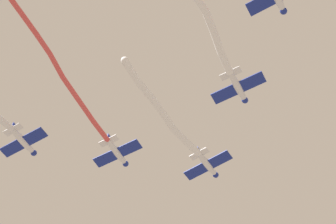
# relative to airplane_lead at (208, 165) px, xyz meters

# --- Properties ---
(airplane_lead) EXTENTS (5.72, 5.52, 1.63)m
(airplane_lead) POSITION_rel_airplane_lead_xyz_m (0.00, 0.00, 0.00)
(airplane_lead) COLOR silver
(smoke_trail_lead) EXTENTS (11.47, 11.70, 1.78)m
(smoke_trail_lead) POSITION_rel_airplane_lead_xyz_m (-7.02, -6.94, 0.05)
(smoke_trail_lead) COLOR white
(airplane_left_wing) EXTENTS (5.99, 5.28, 1.63)m
(airplane_left_wing) POSITION_rel_airplane_lead_xyz_m (-11.54, 0.02, 0.00)
(airplane_left_wing) COLOR silver
(smoke_trail_left_wing) EXTENTS (14.16, 16.57, 4.10)m
(smoke_trail_left_wing) POSITION_rel_airplane_lead_xyz_m (-19.78, -9.75, 1.71)
(smoke_trail_left_wing) COLOR #DB4C4C
(airplane_right_wing) EXTENTS (6.00, 5.27, 1.63)m
(airplane_right_wing) POSITION_rel_airplane_lead_xyz_m (1.19, -11.46, 0.30)
(airplane_right_wing) COLOR silver
(airplane_slot) EXTENTS (5.90, 5.32, 1.63)m
(airplane_slot) POSITION_rel_airplane_lead_xyz_m (-23.07, 0.04, -0.30)
(airplane_slot) COLOR silver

